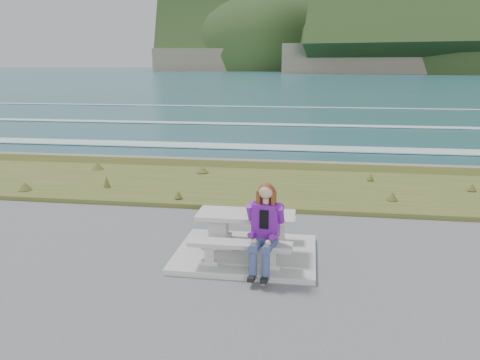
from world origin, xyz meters
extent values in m
cube|color=#969692|center=(0.00, 0.00, 0.05)|extent=(2.60, 2.10, 0.10)
cube|color=#969692|center=(-0.54, 0.00, 0.14)|extent=(0.62, 0.12, 0.08)
cube|color=#969692|center=(-0.54, 0.00, 0.44)|extent=(0.34, 0.09, 0.51)
cube|color=#969692|center=(-0.54, 0.00, 0.73)|extent=(0.62, 0.12, 0.08)
cube|color=#969692|center=(0.54, 0.00, 0.14)|extent=(0.62, 0.12, 0.08)
cube|color=#969692|center=(0.54, 0.00, 0.44)|extent=(0.34, 0.09, 0.51)
cube|color=#969692|center=(0.54, 0.00, 0.73)|extent=(0.62, 0.12, 0.08)
cube|color=#969692|center=(0.00, 0.00, 0.81)|extent=(1.80, 0.75, 0.08)
cube|color=#969692|center=(-0.54, -0.70, 0.14)|extent=(0.30, 0.12, 0.08)
cube|color=#969692|center=(-0.54, -0.70, 0.29)|extent=(0.17, 0.09, 0.22)
cube|color=#969692|center=(-0.54, -0.70, 0.44)|extent=(0.30, 0.12, 0.08)
cube|color=#969692|center=(0.54, -0.70, 0.14)|extent=(0.30, 0.12, 0.08)
cube|color=#969692|center=(0.54, -0.70, 0.29)|extent=(0.17, 0.09, 0.22)
cube|color=#969692|center=(0.54, -0.70, 0.44)|extent=(0.30, 0.12, 0.08)
cube|color=#969692|center=(0.00, -0.70, 0.52)|extent=(1.80, 0.35, 0.07)
cube|color=#969692|center=(-0.54, 0.70, 0.14)|extent=(0.30, 0.12, 0.08)
cube|color=#969692|center=(-0.54, 0.70, 0.29)|extent=(0.17, 0.09, 0.22)
cube|color=#969692|center=(-0.54, 0.70, 0.44)|extent=(0.30, 0.12, 0.08)
cube|color=#969692|center=(0.54, 0.70, 0.14)|extent=(0.30, 0.12, 0.08)
cube|color=#969692|center=(0.54, 0.70, 0.29)|extent=(0.17, 0.09, 0.22)
cube|color=#969692|center=(0.54, 0.70, 0.44)|extent=(0.30, 0.12, 0.08)
cube|color=#969692|center=(0.00, 0.70, 0.52)|extent=(1.80, 0.35, 0.07)
cube|color=#3A4B1C|center=(0.00, 5.00, 0.00)|extent=(160.00, 4.50, 0.22)
cube|color=#6B5F50|center=(0.00, 7.90, 0.00)|extent=(160.00, 0.80, 2.20)
plane|color=#204E5B|center=(0.00, 430.00, -1.80)|extent=(1600.00, 1600.00, 0.00)
cube|color=silver|center=(0.00, 14.00, -1.74)|extent=(220.00, 3.00, 0.06)
cube|color=silver|center=(0.00, 22.00, -1.74)|extent=(220.00, 2.00, 0.06)
cube|color=silver|center=(0.00, 34.00, -1.74)|extent=(220.00, 1.40, 0.06)
cube|color=silver|center=(0.00, 52.00, -1.74)|extent=(220.00, 1.00, 0.06)
cube|color=#6B5F50|center=(-40.00, 440.00, 7.20)|extent=(201.55, 149.04, 18.00)
ellipsoid|color=#173116|center=(-40.00, 440.00, 10.20)|extent=(211.86, 162.91, 119.33)
cube|color=navy|center=(0.40, -0.93, 0.39)|extent=(0.50, 0.81, 0.58)
cube|color=#64128F|center=(0.43, -0.68, 0.97)|extent=(0.48, 0.31, 0.58)
sphere|color=tan|center=(0.43, -0.70, 1.47)|extent=(0.25, 0.25, 0.25)
sphere|color=#5A3014|center=(0.43, -0.67, 1.48)|extent=(0.27, 0.27, 0.27)
camera|label=1|loc=(1.13, -8.15, 3.52)|focal=35.00mm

